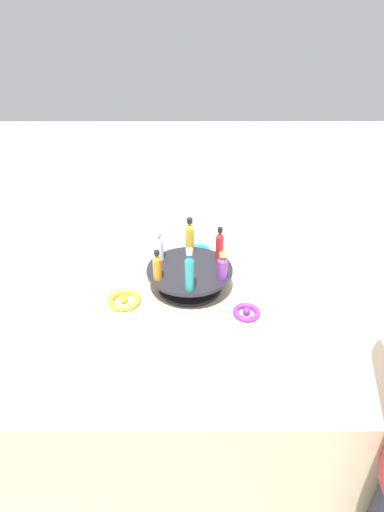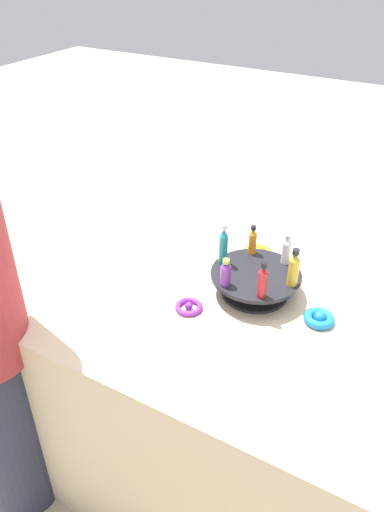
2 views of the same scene
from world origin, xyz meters
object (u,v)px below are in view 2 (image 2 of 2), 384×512
Objects in this scene: bottle_red at (263,281)px; ribbon_bow_blue at (319,318)px; bottle_purple at (226,273)px; bottle_clear at (287,250)px; bottle_teal at (223,246)px; ribbon_bow_gold at (258,252)px; display_stand at (255,281)px; bottle_orange at (253,241)px; ribbon_bow_purple at (189,307)px; bottle_gold at (294,268)px.

bottle_red reaches higher than ribbon_bow_blue.
bottle_clear is (-0.11, -0.20, 0.01)m from bottle_purple.
bottle_teal is 1.55× the size of ribbon_bow_blue.
ribbon_bow_blue is at bearing -158.28° from bottle_red.
ribbon_bow_gold is (0.14, -0.31, -0.12)m from bottle_red.
bottle_orange reaches higher than display_stand.
bottle_clear is at bearing -119.17° from bottle_purple.
ribbon_bow_gold is at bearing -99.60° from bottle_teal.
bottle_red reaches higher than bottle_orange.
ribbon_bow_purple is (0.20, 0.28, -0.11)m from bottle_clear.
ribbon_bow_gold is (0.02, -0.11, -0.11)m from bottle_orange.
bottle_clear is 0.36m from ribbon_bow_purple.
bottle_red is 0.20m from bottle_clear.
bottle_teal is at bearing -29.17° from bottle_red.
bottle_orange is (0.06, -0.10, 0.08)m from display_stand.
bottle_gold is 0.16m from ribbon_bow_blue.
bottle_gold is at bearing -119.17° from bottle_red.
bottle_orange is (0.00, -0.20, 0.00)m from bottle_purple.
bottle_purple is 0.12m from bottle_teal.
bottle_orange is 1.20× the size of ribbon_bow_purple.
bottle_teal reaches higher than display_stand.
ribbon_bow_purple is 0.93× the size of ribbon_bow_blue.
bottle_red is 0.36m from ribbon_bow_gold.
bottle_clear is 0.95× the size of ribbon_bow_gold.
bottle_clear is 1.21× the size of ribbon_bow_purple.
bottle_gold is at bearing -179.17° from bottle_teal.
bottle_teal is 1.67× the size of ribbon_bow_purple.
ribbon_bow_purple is (0.08, 0.07, -0.11)m from bottle_purple.
ribbon_bow_blue is at bearing -159.01° from ribbon_bow_purple.
bottle_purple is at bearing 90.83° from bottle_orange.
ribbon_bow_purple is at bearing 34.38° from bottle_gold.
bottle_red is at bearing -179.17° from bottle_purple.
display_stand is 0.14m from bottle_orange.
bottle_teal is at bearing 30.83° from bottle_clear.
display_stand is 0.15m from bottle_gold.
bottle_teal is (0.06, -0.10, 0.02)m from bottle_purple.
display_stand is 0.14m from bottle_clear.
ribbon_bow_gold is (0.30, -0.24, -0.00)m from ribbon_bow_blue.
display_stand reaches higher than ribbon_bow_purple.
bottle_teal reaches higher than ribbon_bow_purple.
bottle_purple is at bearing 60.83° from display_stand.
bottle_purple is 0.30m from ribbon_bow_blue.
ribbon_bow_blue is at bearing 154.38° from bottle_orange.
display_stand is 0.15m from bottle_teal.
bottle_gold is 1.23× the size of bottle_orange.
bottle_purple is 0.20m from bottle_orange.
display_stand is 3.12× the size of ribbon_bow_blue.
ribbon_bow_blue is (-0.11, 0.04, -0.12)m from bottle_gold.
ribbon_bow_purple is 0.78× the size of ribbon_bow_gold.
bottle_purple is 0.89× the size of bottle_clear.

